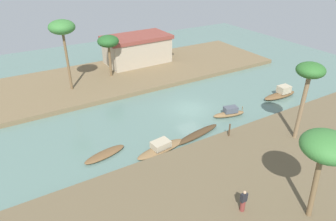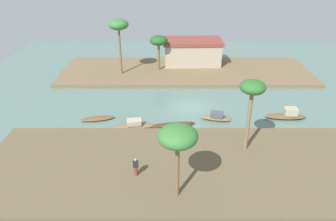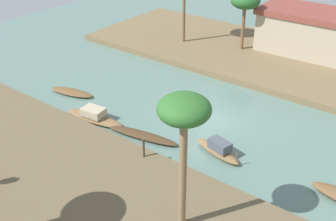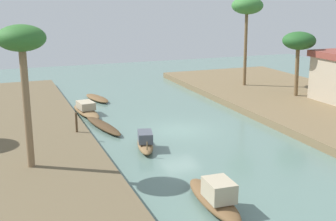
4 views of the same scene
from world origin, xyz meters
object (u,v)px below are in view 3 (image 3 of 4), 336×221
(riverside_building, at_px, (311,31))
(sampan_midstream, at_px, (142,135))
(sampan_open_hull, at_px, (94,116))
(palm_tree_right_tall, at_px, (245,2))
(mooring_post, at_px, (144,148))
(sampan_upstream_small, at_px, (218,149))
(sampan_near_left_bank, at_px, (72,92))
(palm_tree_left_far, at_px, (184,116))

(riverside_building, bearing_deg, sampan_midstream, -101.32)
(riverside_building, bearing_deg, sampan_open_hull, -111.73)
(sampan_open_hull, relative_size, palm_tree_right_tall, 0.91)
(sampan_open_hull, distance_m, mooring_post, 6.32)
(sampan_upstream_small, bearing_deg, sampan_midstream, -150.85)
(sampan_midstream, bearing_deg, sampan_near_left_bank, 159.81)
(sampan_near_left_bank, xyz_separation_m, sampan_open_hull, (4.39, -1.80, 0.17))
(sampan_upstream_small, height_order, mooring_post, mooring_post)
(sampan_upstream_small, distance_m, sampan_midstream, 5.21)
(mooring_post, distance_m, palm_tree_right_tall, 19.89)
(sampan_upstream_small, bearing_deg, palm_tree_left_far, -59.93)
(sampan_upstream_small, bearing_deg, mooring_post, -117.70)
(sampan_open_hull, bearing_deg, sampan_near_left_bank, 150.73)
(palm_tree_left_far, bearing_deg, sampan_midstream, 142.96)
(palm_tree_right_tall, distance_m, riverside_building, 6.70)
(sampan_near_left_bank, height_order, palm_tree_left_far, palm_tree_left_far)
(sampan_midstream, xyz_separation_m, riverside_building, (3.53, 20.17, 2.34))
(palm_tree_right_tall, bearing_deg, palm_tree_left_far, -68.56)
(sampan_upstream_small, xyz_separation_m, palm_tree_right_tall, (-6.86, 15.68, 4.66))
(sampan_near_left_bank, height_order, sampan_open_hull, sampan_open_hull)
(sampan_open_hull, distance_m, palm_tree_left_far, 13.50)
(sampan_open_hull, bearing_deg, palm_tree_left_far, -30.86)
(sampan_open_hull, bearing_deg, sampan_upstream_small, 3.64)
(sampan_near_left_bank, bearing_deg, palm_tree_right_tall, 54.35)
(palm_tree_right_tall, bearing_deg, sampan_midstream, -83.87)
(sampan_midstream, distance_m, sampan_open_hull, 4.09)
(sampan_upstream_small, height_order, riverside_building, riverside_building)
(sampan_midstream, distance_m, sampan_near_left_bank, 8.59)
(sampan_near_left_bank, xyz_separation_m, palm_tree_left_far, (15.37, -6.67, 6.34))
(sampan_midstream, bearing_deg, palm_tree_left_far, -47.45)
(sampan_open_hull, relative_size, mooring_post, 3.96)
(sampan_open_hull, height_order, mooring_post, mooring_post)
(sampan_open_hull, xyz_separation_m, mooring_post, (6.02, -1.75, 0.80))
(mooring_post, bearing_deg, palm_tree_right_tall, 101.17)
(sampan_midstream, xyz_separation_m, mooring_post, (1.95, -2.09, 0.96))
(sampan_upstream_small, relative_size, sampan_open_hull, 0.73)
(palm_tree_right_tall, bearing_deg, sampan_open_hull, -97.35)
(mooring_post, bearing_deg, sampan_midstream, 132.93)
(mooring_post, distance_m, palm_tree_left_far, 7.95)
(sampan_midstream, bearing_deg, mooring_post, -57.48)
(palm_tree_right_tall, bearing_deg, sampan_upstream_small, -66.38)
(sampan_midstream, relative_size, palm_tree_left_far, 0.78)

